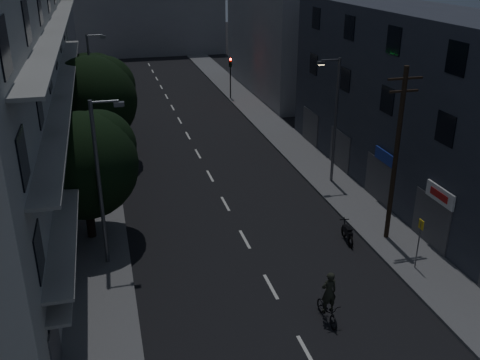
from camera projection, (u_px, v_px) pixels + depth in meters
name	position (u px, v px, depth m)	size (l,w,h in m)	color
ground	(197.00, 152.00, 40.68)	(160.00, 160.00, 0.00)	black
sidewalk_left	(95.00, 160.00, 38.90)	(3.00, 90.00, 0.15)	#565659
sidewalk_right	(290.00, 142.00, 42.40)	(3.00, 90.00, 0.15)	#565659
lane_markings	(184.00, 128.00, 46.24)	(0.15, 60.50, 0.01)	beige
building_right	(428.00, 108.00, 31.54)	(6.19, 28.00, 11.00)	#292D38
building_far_left	(39.00, 15.00, 55.21)	(6.00, 20.00, 16.00)	slate
building_far_right	(278.00, 30.00, 56.07)	(6.00, 20.00, 13.00)	slate
building_far_end	(140.00, 19.00, 78.76)	(24.00, 8.00, 10.00)	slate
tree_near	(84.00, 161.00, 26.67)	(5.46, 5.46, 6.74)	black
tree_mid	(93.00, 97.00, 36.57)	(6.11, 6.11, 7.52)	black
tree_far	(89.00, 82.00, 44.06)	(5.14, 5.14, 6.36)	black
traffic_signal_far_right	(230.00, 69.00, 53.98)	(0.28, 0.37, 4.10)	black
traffic_signal_far_left	(100.00, 74.00, 51.86)	(0.28, 0.37, 4.10)	black
street_lamp_left_near	(101.00, 177.00, 24.22)	(1.51, 0.25, 8.00)	slate
street_lamp_right	(334.00, 115.00, 33.40)	(1.51, 0.25, 8.00)	#505157
street_lamp_left_far	(93.00, 80.00, 42.74)	(1.51, 0.25, 8.00)	slate
utility_pole	(396.00, 153.00, 26.34)	(1.80, 0.24, 9.00)	black
bus_stop_sign	(420.00, 235.00, 24.75)	(0.06, 0.35, 2.52)	#595B60
motorcycle	(347.00, 234.00, 27.86)	(0.51, 1.77, 1.14)	black
cyclist	(328.00, 305.00, 21.72)	(0.72, 1.84, 2.29)	black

